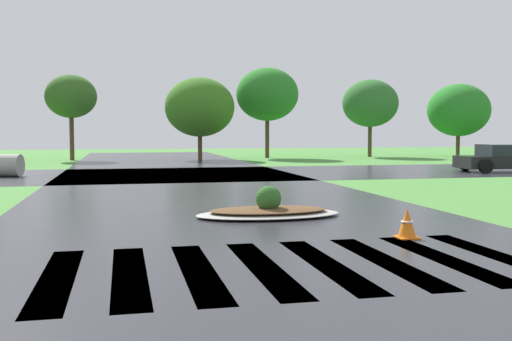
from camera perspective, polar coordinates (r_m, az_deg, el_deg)
name	(u,v)px	position (r m, az deg, el deg)	size (l,w,h in m)	color
asphalt_roadway	(236,220)	(12.51, -1.90, -4.77)	(9.91, 80.00, 0.01)	#2B2B30
asphalt_cross_road	(178,174)	(25.81, -7.54, -0.35)	(90.00, 8.92, 0.01)	#2B2B30
crosswalk_stripes	(295,266)	(8.36, 3.76, -9.09)	(6.75, 3.47, 0.01)	white
median_island	(268,210)	(12.97, 1.21, -3.85)	(3.18, 1.63, 0.68)	#9E9B93
car_dark_suv	(504,159)	(29.52, 22.68, 1.02)	(4.29, 2.39, 1.25)	black
traffic_cone	(407,224)	(10.71, 14.30, -5.00)	(0.36, 0.36, 0.53)	orange
background_treeline	(248,101)	(40.07, -0.81, 6.69)	(38.02, 5.94, 6.26)	#4C3823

